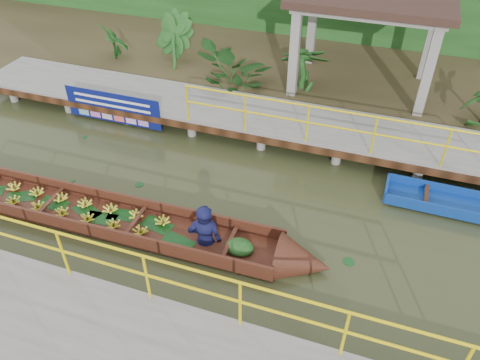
% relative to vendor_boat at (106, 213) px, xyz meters
% --- Properties ---
extents(ground, '(80.00, 80.00, 0.00)m').
position_rel_vendor_boat_xyz_m(ground, '(1.32, 1.13, -0.28)').
color(ground, '#32361B').
rests_on(ground, ground).
extents(land_strip, '(30.00, 8.00, 0.45)m').
position_rel_vendor_boat_xyz_m(land_strip, '(1.32, 8.63, -0.05)').
color(land_strip, '#352B1A').
rests_on(land_strip, ground).
extents(far_dock, '(16.00, 2.06, 1.66)m').
position_rel_vendor_boat_xyz_m(far_dock, '(1.34, 4.55, 0.20)').
color(far_dock, slate).
rests_on(far_dock, ground).
extents(pavilion, '(4.40, 3.00, 3.00)m').
position_rel_vendor_boat_xyz_m(pavilion, '(4.32, 7.43, 2.54)').
color(pavilion, slate).
rests_on(pavilion, ground).
extents(vendor_boat, '(10.48, 1.33, 2.38)m').
position_rel_vendor_boat_xyz_m(vendor_boat, '(0.00, 0.00, 0.00)').
color(vendor_boat, '#361C0E').
rests_on(vendor_boat, ground).
extents(blue_banner, '(2.93, 0.04, 0.92)m').
position_rel_vendor_boat_xyz_m(blue_banner, '(-1.96, 3.60, 0.28)').
color(blue_banner, '#0B135D').
rests_on(blue_banner, ground).
extents(tropical_plants, '(14.27, 1.27, 1.59)m').
position_rel_vendor_boat_xyz_m(tropical_plants, '(2.51, 6.43, 0.97)').
color(tropical_plants, '#173E14').
rests_on(tropical_plants, ground).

